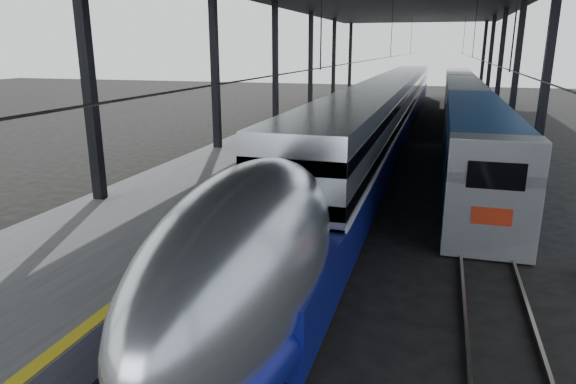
% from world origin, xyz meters
% --- Properties ---
extents(ground, '(160.00, 160.00, 0.00)m').
position_xyz_m(ground, '(0.00, 0.00, 0.00)').
color(ground, black).
rests_on(ground, ground).
extents(platform, '(6.00, 80.00, 1.00)m').
position_xyz_m(platform, '(-3.50, 20.00, 0.50)').
color(platform, '#4C4C4F').
rests_on(platform, ground).
extents(yellow_strip, '(0.30, 80.00, 0.01)m').
position_xyz_m(yellow_strip, '(-0.70, 20.00, 1.00)').
color(yellow_strip, gold).
rests_on(yellow_strip, platform).
extents(rails, '(6.52, 80.00, 0.16)m').
position_xyz_m(rails, '(4.50, 20.00, 0.08)').
color(rails, slate).
rests_on(rails, ground).
extents(tgv_train, '(2.85, 65.20, 4.08)m').
position_xyz_m(tgv_train, '(2.00, 26.43, 1.91)').
color(tgv_train, silver).
rests_on(tgv_train, ground).
extents(second_train, '(2.62, 56.05, 3.60)m').
position_xyz_m(second_train, '(7.00, 32.64, 1.82)').
color(second_train, navy).
rests_on(second_train, ground).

